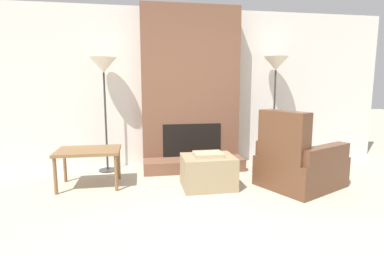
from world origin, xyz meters
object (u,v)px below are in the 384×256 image
ottoman (208,171)px  floor_lamp_right (276,69)px  armchair (297,165)px  side_table (89,154)px  floor_lamp_left (104,71)px

ottoman → floor_lamp_right: size_ratio=0.38×
armchair → side_table: size_ratio=1.53×
floor_lamp_right → side_table: bearing=-166.4°
ottoman → armchair: 1.19m
armchair → floor_lamp_left: (-2.58, 1.20, 1.27)m
armchair → ottoman: bearing=56.1°
ottoman → floor_lamp_right: (1.38, 1.03, 1.39)m
ottoman → floor_lamp_right: bearing=36.6°
ottoman → armchair: size_ratio=0.55×
ottoman → floor_lamp_left: 2.20m
side_table → floor_lamp_left: 1.33m
armchair → floor_lamp_right: floor_lamp_right is taller
armchair → side_table: 2.79m
side_table → floor_lamp_right: 3.25m
side_table → floor_lamp_right: floor_lamp_right is taller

